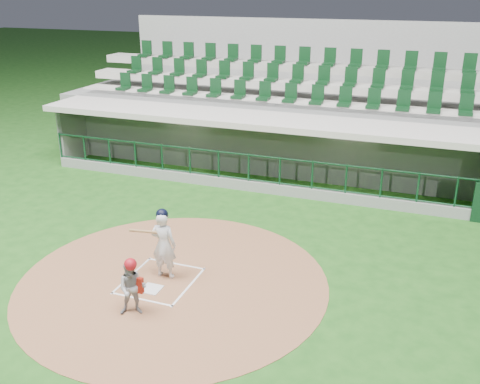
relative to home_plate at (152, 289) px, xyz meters
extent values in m
plane|color=#1A4A15|center=(0.00, 0.70, -0.02)|extent=(120.00, 120.00, 0.00)
cylinder|color=brown|center=(0.30, 0.50, -0.02)|extent=(7.20, 7.20, 0.01)
cube|color=silver|center=(0.00, 0.00, 0.00)|extent=(0.43, 0.43, 0.02)
cube|color=silver|center=(-0.75, 0.40, 0.00)|extent=(0.05, 1.80, 0.01)
cube|color=white|center=(0.75, 0.40, 0.00)|extent=(0.05, 1.80, 0.01)
cube|color=white|center=(0.00, 1.25, 0.00)|extent=(1.55, 0.05, 0.01)
cube|color=white|center=(0.00, -0.45, 0.00)|extent=(1.55, 0.05, 0.01)
cube|color=slate|center=(0.00, 8.20, -0.57)|extent=(15.00, 3.00, 0.10)
cube|color=slate|center=(0.00, 9.80, 0.83)|extent=(15.00, 0.20, 2.70)
cube|color=beige|center=(0.00, 9.68, 1.08)|extent=(13.50, 0.04, 0.90)
cube|color=slate|center=(-7.50, 8.20, 0.83)|extent=(0.20, 3.00, 2.70)
cube|color=#AFA99E|center=(0.00, 7.95, 2.28)|extent=(15.40, 3.50, 0.20)
cube|color=gray|center=(0.00, 6.65, 0.13)|extent=(15.00, 0.15, 0.40)
cube|color=black|center=(0.00, 6.65, 1.70)|extent=(15.00, 0.01, 0.95)
cube|color=brown|center=(0.00, 9.25, -0.30)|extent=(12.75, 0.40, 0.45)
cube|color=white|center=(-3.00, 8.20, 2.15)|extent=(1.30, 0.35, 0.04)
cube|color=white|center=(3.00, 8.20, 2.15)|extent=(1.30, 0.35, 0.04)
imported|color=#AF121F|center=(-5.57, 9.13, 0.36)|extent=(1.30, 1.04, 1.76)
imported|color=#A21119|center=(-2.34, 8.96, 0.35)|extent=(1.10, 0.67, 1.75)
imported|color=maroon|center=(2.29, 8.90, 0.38)|extent=(0.99, 0.76, 1.80)
imported|color=maroon|center=(5.64, 9.24, 0.38)|extent=(1.75, 0.86, 1.80)
cube|color=slate|center=(0.00, 11.45, 1.13)|extent=(17.00, 6.50, 2.50)
cube|color=#AFAA9E|center=(0.00, 9.95, 2.28)|extent=(16.60, 0.95, 0.30)
cube|color=#A8A398|center=(0.00, 10.90, 2.83)|extent=(16.60, 0.95, 0.30)
cube|color=gray|center=(0.00, 11.85, 3.38)|extent=(16.60, 0.95, 0.30)
cube|color=gray|center=(0.00, 14.80, 2.50)|extent=(17.00, 0.25, 5.05)
imported|color=silver|center=(0.03, 0.63, 0.82)|extent=(0.62, 0.42, 1.66)
sphere|color=black|center=(0.03, 0.63, 1.59)|extent=(0.28, 0.28, 0.28)
cylinder|color=#AC7E4E|center=(-0.22, 0.38, 1.23)|extent=(0.58, 0.79, 0.39)
imported|color=gray|center=(0.12, -0.95, 0.60)|extent=(0.73, 0.66, 1.21)
sphere|color=maroon|center=(0.12, -0.95, 1.15)|extent=(0.26, 0.26, 0.26)
cube|color=#9D1D10|center=(0.12, -0.80, 0.60)|extent=(0.32, 0.10, 0.35)
camera|label=1|loc=(5.51, -9.14, 6.46)|focal=40.00mm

